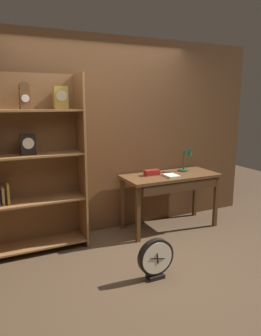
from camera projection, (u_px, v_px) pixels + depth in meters
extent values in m
plane|color=#4C3826|center=(144.00, 273.00, 3.32)|extent=(10.00, 10.00, 0.00)
cube|color=brown|center=(99.00, 137.00, 4.21)|extent=(4.80, 0.05, 2.60)
cube|color=brown|center=(82.00, 162.00, 3.85)|extent=(0.03, 0.36, 2.08)
cube|color=brown|center=(28.00, 164.00, 3.75)|extent=(1.23, 0.01, 2.08)
cube|color=brown|center=(36.00, 244.00, 3.80)|extent=(1.18, 0.34, 0.02)
cube|color=brown|center=(33.00, 201.00, 3.69)|extent=(1.18, 0.34, 0.02)
cube|color=brown|center=(30.00, 155.00, 3.57)|extent=(1.18, 0.34, 0.02)
cube|color=brown|center=(27.00, 111.00, 3.47)|extent=(1.18, 0.34, 0.02)
cube|color=brown|center=(25.00, 100.00, 3.44)|extent=(0.11, 0.11, 0.21)
cylinder|color=brown|center=(24.00, 87.00, 3.41)|extent=(0.11, 0.11, 0.11)
cylinder|color=silver|center=(25.00, 98.00, 3.39)|extent=(0.08, 0.01, 0.08)
cube|color=black|center=(28.00, 144.00, 3.54)|extent=(0.16, 0.09, 0.23)
cylinder|color=silver|center=(28.00, 143.00, 3.49)|extent=(0.12, 0.01, 0.12)
cube|color=#B28C38|center=(60.00, 98.00, 3.58)|extent=(0.16, 0.10, 0.26)
cylinder|color=#C6B78C|center=(62.00, 96.00, 3.53)|extent=(0.12, 0.01, 0.12)
cube|color=tan|center=(3.00, 195.00, 3.55)|extent=(0.03, 0.14, 0.19)
cube|color=#B78C2D|center=(8.00, 193.00, 3.55)|extent=(0.03, 0.13, 0.24)
cube|color=brown|center=(170.00, 176.00, 4.39)|extent=(1.34, 0.58, 0.04)
cube|color=#50321B|center=(138.00, 215.00, 3.99)|extent=(0.05, 0.05, 0.73)
cube|color=#50321B|center=(216.00, 201.00, 4.51)|extent=(0.05, 0.05, 0.73)
cube|color=#50321B|center=(123.00, 204.00, 4.42)|extent=(0.05, 0.05, 0.73)
cube|color=#50321B|center=(195.00, 193.00, 4.94)|extent=(0.05, 0.05, 0.73)
cube|color=#472C18|center=(181.00, 187.00, 4.17)|extent=(1.14, 0.03, 0.12)
cylinder|color=#1E472D|center=(183.00, 170.00, 4.61)|extent=(0.15, 0.15, 0.02)
cylinder|color=#1E472D|center=(184.00, 160.00, 4.58)|extent=(0.02, 0.02, 0.28)
cone|color=#1E472D|center=(190.00, 151.00, 4.53)|extent=(0.16, 0.18, 0.15)
cube|color=maroon|center=(152.00, 173.00, 4.34)|extent=(0.21, 0.10, 0.07)
cube|color=silver|center=(171.00, 176.00, 4.27)|extent=(0.17, 0.22, 0.02)
cube|color=black|center=(155.00, 276.00, 3.23)|extent=(0.17, 0.11, 0.04)
cylinder|color=black|center=(156.00, 257.00, 3.18)|extent=(0.39, 0.06, 0.39)
cylinder|color=silver|center=(157.00, 258.00, 3.15)|extent=(0.33, 0.01, 0.33)
cube|color=black|center=(158.00, 259.00, 3.15)|extent=(0.03, 0.01, 0.12)
cube|color=black|center=(158.00, 259.00, 3.15)|extent=(0.16, 0.01, 0.04)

